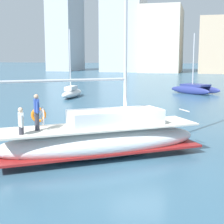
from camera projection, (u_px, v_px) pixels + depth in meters
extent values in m
plane|color=#38607A|center=(139.00, 158.00, 15.82)|extent=(400.00, 400.00, 0.00)
ellipsoid|color=silver|center=(101.00, 142.00, 15.86)|extent=(9.23, 7.49, 1.40)
cube|color=maroon|center=(101.00, 149.00, 15.91)|extent=(9.09, 7.40, 0.10)
cube|color=beige|center=(101.00, 127.00, 15.74)|extent=(8.73, 7.06, 0.08)
cube|color=silver|center=(115.00, 117.00, 15.92)|extent=(4.50, 3.86, 0.70)
cylinder|color=#B7B7BC|center=(64.00, 80.00, 14.81)|extent=(4.78, 3.42, 0.12)
cylinder|color=silver|center=(184.00, 110.00, 17.16)|extent=(0.57, 0.77, 0.06)
torus|color=orange|center=(39.00, 115.00, 15.84)|extent=(0.65, 0.52, 0.70)
cylinder|color=#33333D|center=(37.00, 121.00, 14.68)|extent=(0.20, 0.20, 0.80)
cube|color=#3351AD|center=(36.00, 106.00, 14.57)|extent=(0.35, 0.38, 0.56)
sphere|color=tan|center=(36.00, 96.00, 14.51)|extent=(0.20, 0.20, 0.20)
cylinder|color=#3351AD|center=(36.00, 106.00, 14.78)|extent=(0.09, 0.09, 0.50)
cylinder|color=#3351AD|center=(37.00, 107.00, 14.37)|extent=(0.09, 0.09, 0.50)
cylinder|color=#33333D|center=(21.00, 130.00, 13.96)|extent=(0.20, 0.20, 0.35)
cube|color=white|center=(21.00, 119.00, 13.89)|extent=(0.35, 0.38, 0.56)
sphere|color=beige|center=(20.00, 110.00, 13.82)|extent=(0.20, 0.20, 0.20)
cylinder|color=white|center=(20.00, 120.00, 14.10)|extent=(0.09, 0.09, 0.50)
cylinder|color=white|center=(21.00, 121.00, 13.69)|extent=(0.09, 0.09, 0.50)
torus|color=silver|center=(43.00, 116.00, 14.73)|extent=(0.49, 0.66, 0.76)
ellipsoid|color=navy|center=(190.00, 90.00, 42.00)|extent=(5.03, 3.87, 0.93)
ellipsoid|color=navy|center=(201.00, 89.00, 43.35)|extent=(5.03, 3.87, 0.93)
cube|color=navy|center=(195.00, 85.00, 42.58)|extent=(3.84, 3.62, 0.24)
cylinder|color=silver|center=(194.00, 59.00, 42.39)|extent=(0.14, 0.14, 6.20)
ellipsoid|color=white|center=(72.00, 93.00, 38.61)|extent=(1.52, 5.56, 0.89)
cube|color=white|center=(71.00, 88.00, 38.24)|extent=(0.93, 2.24, 0.40)
cylinder|color=silver|center=(70.00, 60.00, 37.60)|extent=(0.14, 0.14, 6.60)
cube|color=#B2B7BC|center=(65.00, 25.00, 106.70)|extent=(7.56, 13.95, 27.90)
cube|color=#B2B7BC|center=(124.00, 35.00, 101.12)|extent=(11.46, 14.02, 21.10)
cube|color=beige|center=(162.00, 40.00, 98.61)|extent=(11.09, 17.94, 18.13)
cube|color=#C6AD8E|center=(217.00, 45.00, 92.77)|extent=(9.15, 13.31, 14.73)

